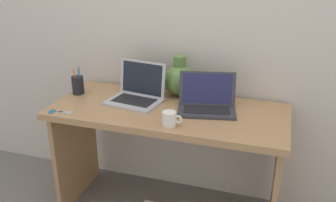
# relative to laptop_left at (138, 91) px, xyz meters

# --- Properties ---
(back_wall) EXTENTS (4.40, 0.04, 2.40)m
(back_wall) POSITION_rel_laptop_left_xyz_m (0.22, 0.27, 0.38)
(back_wall) COLOR beige
(back_wall) RESTS_ON ground
(desk) EXTENTS (1.42, 0.61, 0.75)m
(desk) POSITION_rel_laptop_left_xyz_m (0.22, -0.07, -0.23)
(desk) COLOR #AD7F51
(desk) RESTS_ON ground
(laptop_left) EXTENTS (0.36, 0.29, 0.24)m
(laptop_left) POSITION_rel_laptop_left_xyz_m (0.00, 0.00, 0.00)
(laptop_left) COLOR #B2B2B7
(laptop_left) RESTS_ON desk
(laptop_right) EXTENTS (0.38, 0.29, 0.21)m
(laptop_right) POSITION_rel_laptop_left_xyz_m (0.45, -0.01, -0.01)
(laptop_right) COLOR #333338
(laptop_right) RESTS_ON desk
(green_vase) EXTENTS (0.20, 0.20, 0.26)m
(green_vase) POSITION_rel_laptop_left_xyz_m (0.22, 0.17, 0.05)
(green_vase) COLOR #5B843D
(green_vase) RESTS_ON desk
(coffee_mug) EXTENTS (0.11, 0.08, 0.08)m
(coffee_mug) POSITION_rel_laptop_left_xyz_m (0.30, -0.29, -0.02)
(coffee_mug) COLOR white
(coffee_mug) RESTS_ON desk
(pen_cup) EXTENTS (0.08, 0.08, 0.19)m
(pen_cup) POSITION_rel_laptop_left_xyz_m (-0.42, -0.01, -0.00)
(pen_cup) COLOR black
(pen_cup) RESTS_ON desk
(scissors) EXTENTS (0.15, 0.07, 0.01)m
(scissors) POSITION_rel_laptop_left_xyz_m (-0.39, -0.32, -0.06)
(scissors) COLOR #B7B7BC
(scissors) RESTS_ON desk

